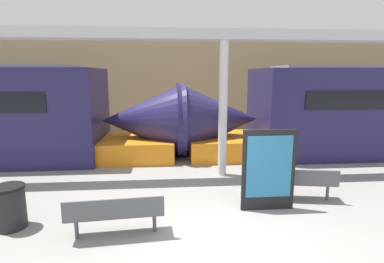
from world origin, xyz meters
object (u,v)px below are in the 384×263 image
object	(u,v)px
trash_bin	(10,207)
support_column_near	(223,110)
poster_board	(269,170)
bench_near	(115,212)
bench_far	(301,181)

from	to	relation	value
trash_bin	support_column_near	distance (m)	5.53
trash_bin	support_column_near	bearing A→B (deg)	30.64
poster_board	support_column_near	bearing A→B (deg)	103.65
bench_near	support_column_near	world-z (taller)	support_column_near
poster_board	support_column_near	size ratio (longest dim) A/B	0.47
bench_far	poster_board	xyz separation A→B (m)	(-0.92, -0.40, 0.42)
trash_bin	bench_near	bearing A→B (deg)	-14.00
bench_near	poster_board	world-z (taller)	poster_board
poster_board	trash_bin	bearing A→B (deg)	-175.89
trash_bin	support_column_near	world-z (taller)	support_column_near
bench_far	trash_bin	size ratio (longest dim) A/B	1.99
bench_far	support_column_near	bearing A→B (deg)	137.30
bench_near	support_column_near	xyz separation A→B (m)	(2.52, 3.23, 1.42)
bench_near	trash_bin	distance (m)	2.13
bench_near	trash_bin	world-z (taller)	trash_bin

